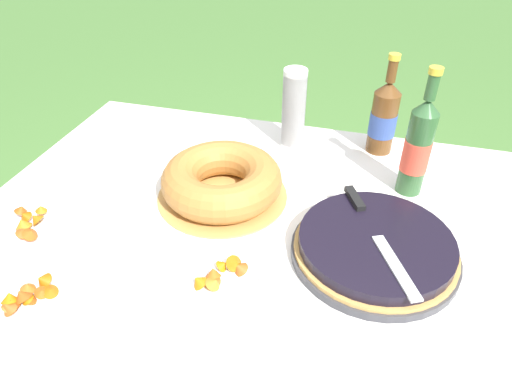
{
  "coord_description": "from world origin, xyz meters",
  "views": [
    {
      "loc": [
        0.26,
        -0.85,
        1.52
      ],
      "look_at": [
        0.01,
        0.06,
        0.83
      ],
      "focal_mm": 32.0,
      "sensor_mm": 36.0,
      "label": 1
    }
  ],
  "objects_px": {
    "cup_stack": "(294,109)",
    "cider_bottle_green": "(418,147)",
    "bundt_cake": "(222,181)",
    "snack_plate_near": "(28,302)",
    "snack_plate_right": "(35,224)",
    "snack_plate_left": "(215,278)",
    "cider_bottle_amber": "(384,117)",
    "serving_knife": "(372,227)",
    "berry_tart": "(375,247)"
  },
  "relations": [
    {
      "from": "berry_tart",
      "to": "snack_plate_right",
      "type": "distance_m",
      "value": 0.83
    },
    {
      "from": "cup_stack",
      "to": "cider_bottle_green",
      "type": "relative_size",
      "value": 0.72
    },
    {
      "from": "berry_tart",
      "to": "serving_knife",
      "type": "relative_size",
      "value": 1.1
    },
    {
      "from": "berry_tart",
      "to": "cup_stack",
      "type": "height_order",
      "value": "cup_stack"
    },
    {
      "from": "snack_plate_left",
      "to": "cider_bottle_green",
      "type": "bearing_deg",
      "value": 49.37
    },
    {
      "from": "berry_tart",
      "to": "cider_bottle_green",
      "type": "distance_m",
      "value": 0.32
    },
    {
      "from": "cup_stack",
      "to": "cider_bottle_amber",
      "type": "bearing_deg",
      "value": 9.58
    },
    {
      "from": "cup_stack",
      "to": "snack_plate_near",
      "type": "distance_m",
      "value": 0.88
    },
    {
      "from": "cider_bottle_amber",
      "to": "snack_plate_right",
      "type": "relative_size",
      "value": 1.3
    },
    {
      "from": "serving_knife",
      "to": "cider_bottle_green",
      "type": "bearing_deg",
      "value": 135.26
    },
    {
      "from": "snack_plate_right",
      "to": "cider_bottle_green",
      "type": "bearing_deg",
      "value": 24.95
    },
    {
      "from": "serving_knife",
      "to": "cider_bottle_green",
      "type": "xyz_separation_m",
      "value": [
        0.09,
        0.27,
        0.07
      ]
    },
    {
      "from": "cup_stack",
      "to": "snack_plate_right",
      "type": "height_order",
      "value": "cup_stack"
    },
    {
      "from": "cider_bottle_green",
      "to": "cider_bottle_amber",
      "type": "height_order",
      "value": "cider_bottle_green"
    },
    {
      "from": "cup_stack",
      "to": "snack_plate_right",
      "type": "relative_size",
      "value": 1.07
    },
    {
      "from": "snack_plate_right",
      "to": "snack_plate_near",
      "type": "bearing_deg",
      "value": -56.26
    },
    {
      "from": "cider_bottle_green",
      "to": "snack_plate_near",
      "type": "height_order",
      "value": "cider_bottle_green"
    },
    {
      "from": "cider_bottle_green",
      "to": "snack_plate_right",
      "type": "bearing_deg",
      "value": -155.05
    },
    {
      "from": "serving_knife",
      "to": "cider_bottle_amber",
      "type": "relative_size",
      "value": 1.12
    },
    {
      "from": "cider_bottle_green",
      "to": "cup_stack",
      "type": "bearing_deg",
      "value": 156.76
    },
    {
      "from": "cup_stack",
      "to": "snack_plate_right",
      "type": "distance_m",
      "value": 0.79
    },
    {
      "from": "snack_plate_near",
      "to": "cup_stack",
      "type": "bearing_deg",
      "value": 63.89
    },
    {
      "from": "cider_bottle_green",
      "to": "snack_plate_left",
      "type": "relative_size",
      "value": 1.64
    },
    {
      "from": "snack_plate_near",
      "to": "serving_knife",
      "type": "bearing_deg",
      "value": 28.94
    },
    {
      "from": "cup_stack",
      "to": "cider_bottle_amber",
      "type": "relative_size",
      "value": 0.82
    },
    {
      "from": "cider_bottle_amber",
      "to": "snack_plate_left",
      "type": "relative_size",
      "value": 1.43
    },
    {
      "from": "serving_knife",
      "to": "snack_plate_left",
      "type": "bearing_deg",
      "value": -84.15
    },
    {
      "from": "snack_plate_near",
      "to": "snack_plate_left",
      "type": "height_order",
      "value": "snack_plate_left"
    },
    {
      "from": "cider_bottle_amber",
      "to": "snack_plate_right",
      "type": "xyz_separation_m",
      "value": [
        -0.8,
        -0.61,
        -0.1
      ]
    },
    {
      "from": "berry_tart",
      "to": "cup_stack",
      "type": "relative_size",
      "value": 1.5
    },
    {
      "from": "cup_stack",
      "to": "snack_plate_left",
      "type": "xyz_separation_m",
      "value": [
        -0.04,
        -0.62,
        -0.11
      ]
    },
    {
      "from": "serving_knife",
      "to": "cup_stack",
      "type": "xyz_separation_m",
      "value": [
        -0.27,
        0.42,
        0.06
      ]
    },
    {
      "from": "bundt_cake",
      "to": "snack_plate_right",
      "type": "distance_m",
      "value": 0.48
    },
    {
      "from": "serving_knife",
      "to": "snack_plate_near",
      "type": "distance_m",
      "value": 0.75
    },
    {
      "from": "snack_plate_near",
      "to": "snack_plate_right",
      "type": "relative_size",
      "value": 0.81
    },
    {
      "from": "serving_knife",
      "to": "cider_bottle_green",
      "type": "relative_size",
      "value": 0.98
    },
    {
      "from": "berry_tart",
      "to": "serving_knife",
      "type": "distance_m",
      "value": 0.05
    },
    {
      "from": "cider_bottle_amber",
      "to": "bundt_cake",
      "type": "bearing_deg",
      "value": -137.03
    },
    {
      "from": "cider_bottle_amber",
      "to": "snack_plate_left",
      "type": "height_order",
      "value": "cider_bottle_amber"
    },
    {
      "from": "bundt_cake",
      "to": "snack_plate_near",
      "type": "xyz_separation_m",
      "value": [
        -0.26,
        -0.47,
        -0.04
      ]
    },
    {
      "from": "snack_plate_left",
      "to": "cup_stack",
      "type": "bearing_deg",
      "value": 86.35
    },
    {
      "from": "bundt_cake",
      "to": "cider_bottle_green",
      "type": "relative_size",
      "value": 1.0
    },
    {
      "from": "cup_stack",
      "to": "cider_bottle_green",
      "type": "distance_m",
      "value": 0.39
    },
    {
      "from": "snack_plate_left",
      "to": "cider_bottle_amber",
      "type": "bearing_deg",
      "value": 65.2
    },
    {
      "from": "serving_knife",
      "to": "bundt_cake",
      "type": "height_order",
      "value": "bundt_cake"
    },
    {
      "from": "cider_bottle_green",
      "to": "snack_plate_near",
      "type": "bearing_deg",
      "value": -139.76
    },
    {
      "from": "cup_stack",
      "to": "cider_bottle_amber",
      "type": "height_order",
      "value": "cider_bottle_amber"
    },
    {
      "from": "bundt_cake",
      "to": "snack_plate_left",
      "type": "relative_size",
      "value": 1.63
    },
    {
      "from": "bundt_cake",
      "to": "cup_stack",
      "type": "relative_size",
      "value": 1.38
    },
    {
      "from": "serving_knife",
      "to": "berry_tart",
      "type": "bearing_deg",
      "value": 0.0
    }
  ]
}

